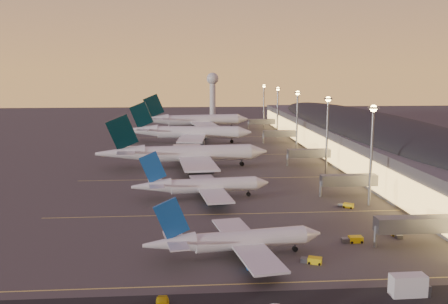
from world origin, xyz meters
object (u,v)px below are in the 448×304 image
airliner_wide_near (184,154)px  radar_tower (213,87)px  airliner_narrow_north (202,186)px  baggage_tug_c (346,206)px  baggage_tug_d (396,234)px  airliner_wide_mid (187,132)px  airliner_wide_far (194,120)px  baggage_tug_a (312,260)px  baggage_tug_b (353,240)px  airliner_narrow_south (236,241)px  catering_truck_a (410,286)px

airliner_wide_near → radar_tower: radar_tower is taller
airliner_narrow_north → airliner_wide_near: bearing=89.5°
baggage_tug_c → baggage_tug_d: (3.35, -22.35, -0.01)m
airliner_wide_near → airliner_wide_mid: 61.27m
baggage_tug_c → baggage_tug_d: bearing=-48.1°
airliner_wide_far → baggage_tug_a: (17.85, -206.30, -4.93)m
airliner_narrow_north → baggage_tug_b: bearing=-59.0°
airliner_narrow_south → baggage_tug_d: size_ratio=9.25×
catering_truck_a → baggage_tug_d: size_ratio=1.63×
airliner_wide_near → baggage_tug_b: bearing=-71.9°
baggage_tug_c → catering_truck_a: (-6.21, -49.63, 1.06)m
airliner_wide_near → baggage_tug_a: airliner_wide_near is taller
airliner_wide_near → baggage_tug_b: size_ratio=14.51×
airliner_wide_mid → catering_truck_a: bearing=-73.0°
radar_tower → baggage_tug_b: size_ratio=7.72×
airliner_wide_mid → radar_tower: radar_tower is taller
baggage_tug_b → baggage_tug_c: size_ratio=1.07×
baggage_tug_a → catering_truck_a: (11.75, -14.06, 1.07)m
baggage_tug_d → baggage_tug_c: bearing=8.8°
airliner_narrow_south → airliner_wide_far: size_ratio=0.52×
radar_tower → catering_truck_a: 312.08m
baggage_tug_c → baggage_tug_d: baggage_tug_c is taller
airliner_wide_far → baggage_tug_c: (35.81, -170.73, -4.92)m
airliner_wide_mid → baggage_tug_a: size_ratio=15.42×
airliner_narrow_south → baggage_tug_a: (13.53, -4.03, -2.65)m
airliner_wide_mid → baggage_tug_b: bearing=-71.4°
baggage_tug_a → catering_truck_a: size_ratio=0.66×
airliner_narrow_south → airliner_wide_far: (-4.32, 202.27, 2.27)m
airliner_narrow_south → baggage_tug_b: airliner_narrow_south is taller
airliner_wide_near → baggage_tug_d: size_ratio=16.49×
radar_tower → baggage_tug_a: size_ratio=8.09×
airliner_narrow_north → catering_truck_a: 68.57m
airliner_narrow_south → baggage_tug_a: 14.37m
airliner_narrow_north → baggage_tug_d: airliner_narrow_north is taller
airliner_wide_near → airliner_wide_far: airliner_wide_far is taller
airliner_wide_far → airliner_narrow_south: bearing=-97.0°
airliner_narrow_north → radar_tower: (16.71, 249.55, 18.39)m
airliner_wide_mid → radar_tower: 147.21m
airliner_narrow_south → baggage_tug_a: bearing=-26.1°
baggage_tug_d → airliner_wide_far: bearing=11.8°
airliner_wide_near → baggage_tug_a: 94.04m
airliner_wide_near → catering_truck_a: size_ratio=10.09×
baggage_tug_b → airliner_wide_near: bearing=113.1°
radar_tower → airliner_narrow_south: bearing=-92.3°
radar_tower → baggage_tug_a: bearing=-89.7°
airliner_narrow_north → radar_tower: bearing=79.1°
baggage_tug_b → catering_truck_a: bearing=-88.2°
airliner_wide_near → radar_tower: bearing=79.0°
catering_truck_a → radar_tower: bearing=91.1°
airliner_wide_near → airliner_wide_mid: (1.39, 61.25, 0.08)m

